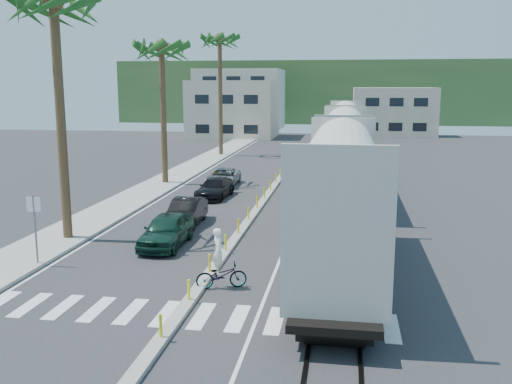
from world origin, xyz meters
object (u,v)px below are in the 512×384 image
car_second (186,212)px  cyclist (221,270)px  car_lead (166,230)px  street_sign (35,220)px

car_second → cyclist: 9.97m
car_lead → cyclist: size_ratio=1.93×
car_second → car_lead: bearing=-88.3°
car_lead → cyclist: 6.28m
street_sign → car_second: street_sign is taller
street_sign → car_lead: (4.35, 3.73, -1.22)m
car_lead → car_second: bearing=92.9°
car_second → cyclist: size_ratio=1.87×
car_lead → car_second: size_ratio=1.03×
street_sign → car_second: 8.92m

